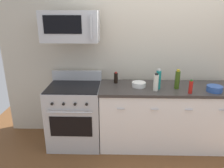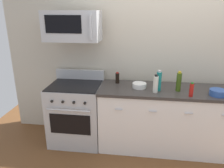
# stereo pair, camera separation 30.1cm
# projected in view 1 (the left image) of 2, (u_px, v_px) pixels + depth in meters

# --- Properties ---
(ground_plane) EXTENTS (6.02, 6.02, 0.00)m
(ground_plane) POSITION_uv_depth(u_px,v_px,m) (163.00, 143.00, 3.36)
(ground_plane) COLOR brown
(back_wall) EXTENTS (5.02, 0.10, 2.70)m
(back_wall) POSITION_uv_depth(u_px,v_px,m) (164.00, 52.00, 3.31)
(back_wall) COLOR beige
(back_wall) RESTS_ON ground_plane
(counter_unit) EXTENTS (1.93, 0.66, 0.92)m
(counter_unit) POSITION_uv_depth(u_px,v_px,m) (165.00, 116.00, 3.21)
(counter_unit) COLOR white
(counter_unit) RESTS_ON ground_plane
(range_oven) EXTENTS (0.76, 0.69, 1.07)m
(range_oven) POSITION_uv_depth(u_px,v_px,m) (75.00, 114.00, 3.24)
(range_oven) COLOR #B7BABF
(range_oven) RESTS_ON ground_plane
(microwave) EXTENTS (0.74, 0.44, 0.40)m
(microwave) POSITION_uv_depth(u_px,v_px,m) (71.00, 26.00, 2.87)
(microwave) COLOR #B7BABF
(bottle_olive_oil) EXTENTS (0.07, 0.07, 0.27)m
(bottle_olive_oil) POSITION_uv_depth(u_px,v_px,m) (177.00, 80.00, 2.96)
(bottle_olive_oil) COLOR #385114
(bottle_olive_oil) RESTS_ON countertop_slab
(bottle_sparkling_teal) EXTENTS (0.07, 0.07, 0.28)m
(bottle_sparkling_teal) POSITION_uv_depth(u_px,v_px,m) (158.00, 79.00, 2.95)
(bottle_sparkling_teal) COLOR #197F7A
(bottle_sparkling_teal) RESTS_ON countertop_slab
(bottle_vinegar_white) EXTENTS (0.07, 0.07, 0.24)m
(bottle_vinegar_white) POSITION_uv_depth(u_px,v_px,m) (156.00, 83.00, 2.89)
(bottle_vinegar_white) COLOR silver
(bottle_vinegar_white) RESTS_ON countertop_slab
(bottle_soy_sauce_dark) EXTENTS (0.06, 0.06, 0.17)m
(bottle_soy_sauce_dark) POSITION_uv_depth(u_px,v_px,m) (116.00, 78.00, 3.21)
(bottle_soy_sauce_dark) COLOR black
(bottle_soy_sauce_dark) RESTS_ON countertop_slab
(bottle_hot_sauce_red) EXTENTS (0.05, 0.05, 0.18)m
(bottle_hot_sauce_red) POSITION_uv_depth(u_px,v_px,m) (191.00, 87.00, 2.80)
(bottle_hot_sauce_red) COLOR #B21914
(bottle_hot_sauce_red) RESTS_ON countertop_slab
(bowl_white_ceramic) EXTENTS (0.19, 0.19, 0.07)m
(bowl_white_ceramic) POSITION_uv_depth(u_px,v_px,m) (139.00, 84.00, 3.06)
(bowl_white_ceramic) COLOR white
(bowl_white_ceramic) RESTS_ON countertop_slab
(bowl_blue_mixing) EXTENTS (0.20, 0.20, 0.08)m
(bowl_blue_mixing) POSITION_uv_depth(u_px,v_px,m) (214.00, 88.00, 2.88)
(bowl_blue_mixing) COLOR #2D519E
(bowl_blue_mixing) RESTS_ON countertop_slab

